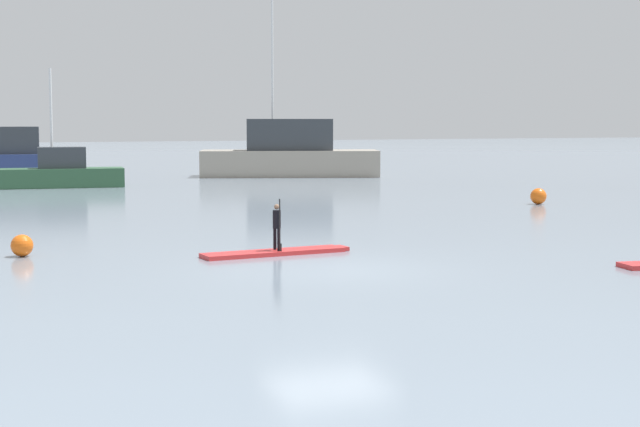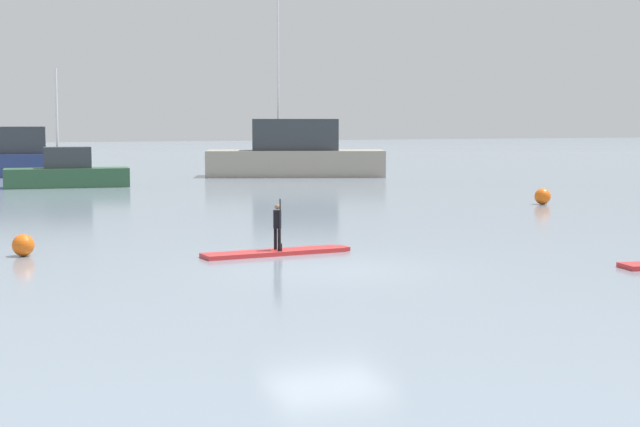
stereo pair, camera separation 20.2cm
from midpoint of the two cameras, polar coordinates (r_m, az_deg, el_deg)
ground_plane at (r=20.20m, az=0.75°, el=-3.32°), size 240.00×240.00×0.00m
paddleboard_near at (r=22.55m, az=-2.27°, el=-2.27°), size 3.61×0.98×0.10m
paddler_child_solo at (r=22.46m, az=-2.24°, el=-0.64°), size 0.20×0.38×1.20m
fishing_boat_white_large at (r=53.60m, az=-1.35°, el=3.46°), size 10.13×6.01×9.72m
fishing_boat_green_midground at (r=46.38m, az=-14.42°, el=2.31°), size 5.70×2.16×5.42m
trawler_grey_distant at (r=55.69m, az=-17.31°, el=3.09°), size 8.18×3.28×8.15m
mooring_buoy_near at (r=36.70m, az=13.02°, el=0.98°), size 0.59×0.59×0.59m
mooring_buoy_mid at (r=23.19m, az=-16.69°, el=-1.78°), size 0.51×0.51×0.51m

